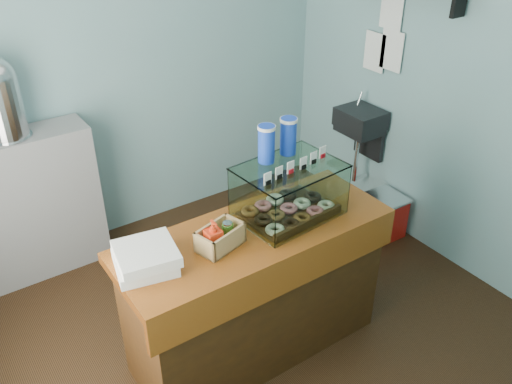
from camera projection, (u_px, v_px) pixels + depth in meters
ground at (234, 322)px, 3.66m from camera, size 3.50×3.50×0.00m
room_shell at (231, 77)px, 2.79m from camera, size 3.54×3.04×2.82m
counter at (255, 291)px, 3.24m from camera, size 1.60×0.60×0.90m
back_shelf at (27, 207)px, 3.87m from camera, size 1.00×0.32×1.10m
display_case at (286, 187)px, 3.09m from camera, size 0.60×0.46×0.53m
condiment_crate at (219, 237)px, 2.85m from camera, size 0.28×0.21×0.19m
pastry_boxes at (146, 258)px, 2.71m from camera, size 0.35×0.36×0.12m
red_cooler at (378, 217)px, 4.42m from camera, size 0.42×0.32×0.36m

